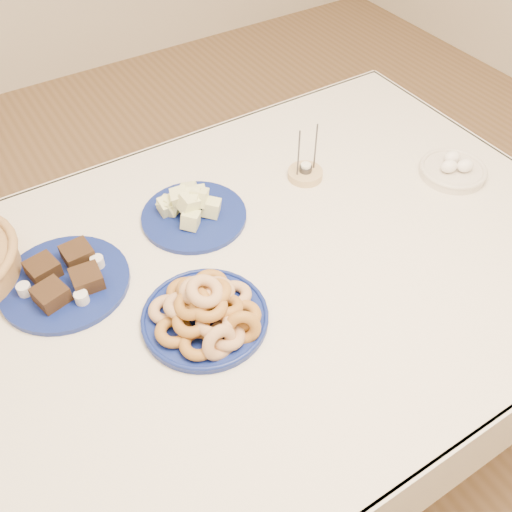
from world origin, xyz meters
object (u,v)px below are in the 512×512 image
at_px(donut_platter, 206,312).
at_px(egg_bowl, 453,169).
at_px(dining_table, 245,303).
at_px(melon_plate, 191,210).
at_px(brownie_plate, 65,280).
at_px(candle_holder, 305,173).

distance_m(donut_platter, egg_bowl, 0.80).
bearing_deg(dining_table, melon_plate, 93.18).
bearing_deg(brownie_plate, dining_table, -27.35).
bearing_deg(egg_bowl, dining_table, -179.46).
height_order(melon_plate, candle_holder, candle_holder).
distance_m(dining_table, egg_bowl, 0.67).
height_order(melon_plate, brownie_plate, melon_plate).
distance_m(brownie_plate, egg_bowl, 1.02).
height_order(donut_platter, candle_holder, candle_holder).
height_order(donut_platter, melon_plate, donut_platter).
height_order(candle_holder, egg_bowl, candle_holder).
height_order(dining_table, brownie_plate, brownie_plate).
height_order(melon_plate, egg_bowl, melon_plate).
xyz_separation_m(brownie_plate, egg_bowl, (1.01, -0.17, 0.00)).
bearing_deg(candle_holder, donut_platter, -148.06).
distance_m(melon_plate, brownie_plate, 0.34).
relative_size(melon_plate, egg_bowl, 1.52).
xyz_separation_m(donut_platter, brownie_plate, (-0.21, 0.26, -0.02)).
bearing_deg(candle_holder, dining_table, -146.76).
relative_size(dining_table, egg_bowl, 7.85).
relative_size(dining_table, melon_plate, 5.18).
relative_size(brownie_plate, egg_bowl, 1.50).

